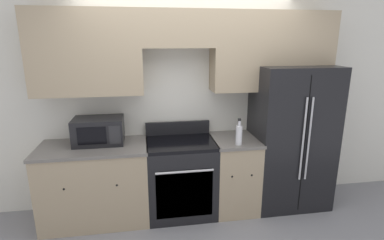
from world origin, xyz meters
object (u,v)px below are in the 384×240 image
Objects in this scene: refrigerator at (289,136)px; microwave at (99,131)px; oven_range at (181,177)px; bottle at (239,134)px.

refrigerator reaches higher than microwave.
refrigerator is 3.21× the size of microwave.
oven_range is 1.43m from refrigerator.
oven_range is 1.95× the size of microwave.
bottle reaches higher than oven_range.
microwave is 1.81× the size of bottle.
refrigerator is 0.80m from bottle.
oven_range is at bearing -5.49° from microwave.
refrigerator is at bearing 19.58° from bottle.
refrigerator reaches higher than bottle.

